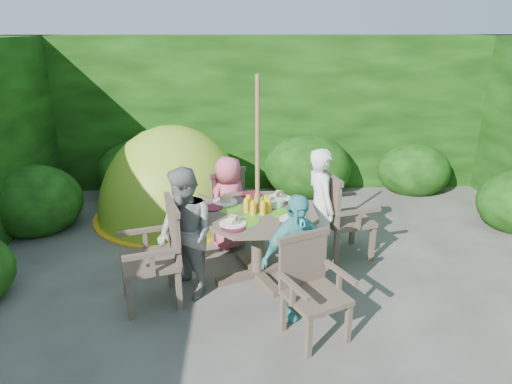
{
  "coord_description": "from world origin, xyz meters",
  "views": [
    {
      "loc": [
        -0.52,
        -3.89,
        2.63
      ],
      "look_at": [
        -0.34,
        0.99,
        0.85
      ],
      "focal_mm": 32.0,
      "sensor_mm": 36.0,
      "label": 1
    }
  ],
  "objects_px": {
    "garden_chair_back": "(222,202)",
    "child_front": "(295,257)",
    "garden_chair_right": "(340,214)",
    "child_back": "(229,203)",
    "garden_chair_left": "(158,252)",
    "child_right": "(320,207)",
    "garden_chair_front": "(311,286)",
    "child_left": "(185,234)",
    "patio_table": "(258,221)",
    "parasol_pole": "(257,183)",
    "dome_tent": "(175,215)"
  },
  "relations": [
    {
      "from": "garden_chair_right",
      "to": "garden_chair_front",
      "type": "distance_m",
      "value": 1.56
    },
    {
      "from": "parasol_pole",
      "to": "dome_tent",
      "type": "xyz_separation_m",
      "value": [
        -1.15,
        1.79,
        -1.1
      ]
    },
    {
      "from": "garden_chair_front",
      "to": "child_front",
      "type": "bearing_deg",
      "value": 87.33
    },
    {
      "from": "child_front",
      "to": "parasol_pole",
      "type": "bearing_deg",
      "value": 84.85
    },
    {
      "from": "patio_table",
      "to": "child_front",
      "type": "height_order",
      "value": "child_front"
    },
    {
      "from": "patio_table",
      "to": "garden_chair_right",
      "type": "distance_m",
      "value": 1.09
    },
    {
      "from": "garden_chair_left",
      "to": "child_right",
      "type": "xyz_separation_m",
      "value": [
        1.73,
        0.77,
        0.15
      ]
    },
    {
      "from": "child_front",
      "to": "garden_chair_back",
      "type": "bearing_deg",
      "value": 84.28
    },
    {
      "from": "dome_tent",
      "to": "garden_chair_front",
      "type": "bearing_deg",
      "value": -75.55
    },
    {
      "from": "garden_chair_right",
      "to": "garden_chair_back",
      "type": "height_order",
      "value": "garden_chair_right"
    },
    {
      "from": "garden_chair_left",
      "to": "child_right",
      "type": "bearing_deg",
      "value": 96.12
    },
    {
      "from": "garden_chair_right",
      "to": "garden_chair_left",
      "type": "height_order",
      "value": "garden_chair_right"
    },
    {
      "from": "garden_chair_right",
      "to": "child_back",
      "type": "distance_m",
      "value": 1.35
    },
    {
      "from": "garden_chair_front",
      "to": "child_front",
      "type": "height_order",
      "value": "child_front"
    },
    {
      "from": "garden_chair_right",
      "to": "garden_chair_left",
      "type": "distance_m",
      "value": 2.18
    },
    {
      "from": "patio_table",
      "to": "child_back",
      "type": "relative_size",
      "value": 1.51
    },
    {
      "from": "patio_table",
      "to": "child_front",
      "type": "distance_m",
      "value": 0.8
    },
    {
      "from": "parasol_pole",
      "to": "garden_chair_front",
      "type": "distance_m",
      "value": 1.27
    },
    {
      "from": "parasol_pole",
      "to": "garden_chair_left",
      "type": "xyz_separation_m",
      "value": [
        -1.0,
        -0.45,
        -0.56
      ]
    },
    {
      "from": "garden_chair_right",
      "to": "child_back",
      "type": "bearing_deg",
      "value": 62.24
    },
    {
      "from": "child_front",
      "to": "patio_table",
      "type": "bearing_deg",
      "value": 84.52
    },
    {
      "from": "child_back",
      "to": "child_front",
      "type": "distance_m",
      "value": 1.6
    },
    {
      "from": "garden_chair_left",
      "to": "garden_chair_back",
      "type": "bearing_deg",
      "value": 140.84
    },
    {
      "from": "garden_chair_right",
      "to": "child_right",
      "type": "height_order",
      "value": "child_right"
    },
    {
      "from": "child_right",
      "to": "child_left",
      "type": "relative_size",
      "value": 1.02
    },
    {
      "from": "child_left",
      "to": "garden_chair_right",
      "type": "bearing_deg",
      "value": 76.79
    },
    {
      "from": "child_back",
      "to": "child_left",
      "type": "bearing_deg",
      "value": 26.76
    },
    {
      "from": "garden_chair_back",
      "to": "child_back",
      "type": "relative_size",
      "value": 0.79
    },
    {
      "from": "parasol_pole",
      "to": "garden_chair_left",
      "type": "relative_size",
      "value": 2.18
    },
    {
      "from": "garden_chair_back",
      "to": "child_front",
      "type": "xyz_separation_m",
      "value": [
        0.75,
        -1.75,
        0.12
      ]
    },
    {
      "from": "patio_table",
      "to": "parasol_pole",
      "type": "distance_m",
      "value": 0.44
    },
    {
      "from": "child_left",
      "to": "dome_tent",
      "type": "height_order",
      "value": "child_left"
    },
    {
      "from": "garden_chair_front",
      "to": "garden_chair_left",
      "type": "bearing_deg",
      "value": 132.79
    },
    {
      "from": "garden_chair_front",
      "to": "child_right",
      "type": "xyz_separation_m",
      "value": [
        0.29,
        1.33,
        0.21
      ]
    },
    {
      "from": "parasol_pole",
      "to": "child_front",
      "type": "xyz_separation_m",
      "value": [
        0.32,
        -0.73,
        -0.49
      ]
    },
    {
      "from": "patio_table",
      "to": "garden_chair_right",
      "type": "bearing_deg",
      "value": 24.25
    },
    {
      "from": "patio_table",
      "to": "child_right",
      "type": "height_order",
      "value": "child_right"
    },
    {
      "from": "garden_chair_left",
      "to": "child_back",
      "type": "bearing_deg",
      "value": 132.4
    },
    {
      "from": "garden_chair_back",
      "to": "child_left",
      "type": "height_order",
      "value": "child_left"
    },
    {
      "from": "parasol_pole",
      "to": "dome_tent",
      "type": "relative_size",
      "value": 0.82
    },
    {
      "from": "patio_table",
      "to": "dome_tent",
      "type": "distance_m",
      "value": 2.23
    },
    {
      "from": "patio_table",
      "to": "child_left",
      "type": "height_order",
      "value": "child_left"
    },
    {
      "from": "child_right",
      "to": "child_front",
      "type": "relative_size",
      "value": 1.12
    },
    {
      "from": "patio_table",
      "to": "child_right",
      "type": "relative_size",
      "value": 1.29
    },
    {
      "from": "garden_chair_back",
      "to": "child_right",
      "type": "bearing_deg",
      "value": 112.21
    },
    {
      "from": "garden_chair_front",
      "to": "child_back",
      "type": "relative_size",
      "value": 0.76
    },
    {
      "from": "child_right",
      "to": "child_left",
      "type": "distance_m",
      "value": 1.6
    },
    {
      "from": "patio_table",
      "to": "child_back",
      "type": "distance_m",
      "value": 0.8
    },
    {
      "from": "garden_chair_back",
      "to": "child_front",
      "type": "relative_size",
      "value": 0.75
    },
    {
      "from": "garden_chair_right",
      "to": "dome_tent",
      "type": "xyz_separation_m",
      "value": [
        -2.15,
        1.34,
        -0.54
      ]
    }
  ]
}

